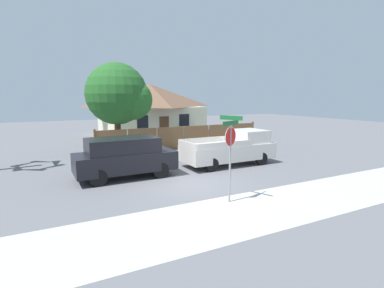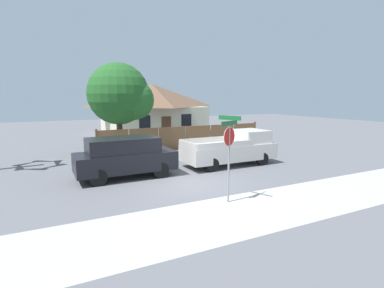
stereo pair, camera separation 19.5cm
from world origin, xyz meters
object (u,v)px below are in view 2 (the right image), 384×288
Objects in this scene: oak_tree at (122,95)px; red_suv at (125,156)px; stop_sign at (229,144)px; orange_pickup at (233,149)px; house at (152,109)px.

oak_tree is 7.59m from red_suv.
orange_pickup is at bearing 30.68° from stop_sign.
red_suv is 5.62m from stop_sign.
orange_pickup is at bearing -92.28° from house.
oak_tree is 8.65m from orange_pickup.
stop_sign reaches higher than red_suv.
house reaches higher than orange_pickup.
house is 1.59× the size of oak_tree.
red_suv is 1.47× the size of stop_sign.
stop_sign is (0.82, -11.80, -1.73)m from oak_tree.
house reaches higher than stop_sign.
stop_sign reaches higher than orange_pickup.
oak_tree is at bearing -121.67° from house.
oak_tree is (-4.98, -8.08, 1.26)m from house.
stop_sign is at bearing -126.18° from orange_pickup.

